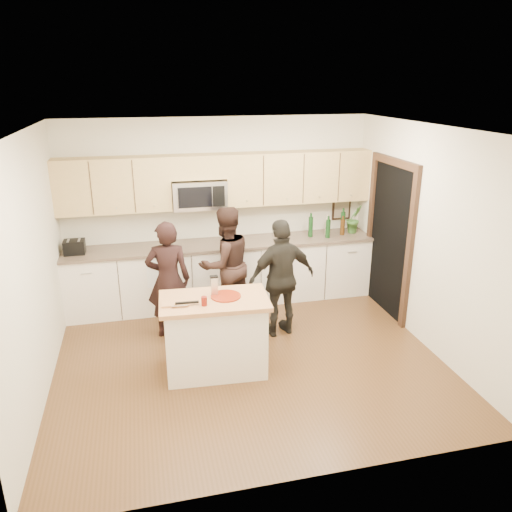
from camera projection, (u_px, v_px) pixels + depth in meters
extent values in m
plane|color=#53341C|center=(248.00, 358.00, 6.04)|extent=(4.50, 4.50, 0.00)
cube|color=beige|center=(219.00, 210.00, 7.42)|extent=(4.50, 0.02, 2.70)
cube|color=beige|center=(305.00, 337.00, 3.75)|extent=(4.50, 0.02, 2.70)
cube|color=beige|center=(33.00, 269.00, 5.10)|extent=(0.02, 4.00, 2.70)
cube|color=beige|center=(428.00, 239.00, 6.08)|extent=(0.02, 4.00, 2.70)
cube|color=white|center=(247.00, 129.00, 5.14)|extent=(4.50, 4.00, 0.02)
cube|color=white|center=(224.00, 274.00, 7.44)|extent=(4.50, 0.62, 0.90)
cube|color=brown|center=(223.00, 244.00, 7.27)|extent=(4.50, 0.66, 0.04)
cube|color=tan|center=(113.00, 185.00, 6.79)|extent=(1.55, 0.33, 0.75)
cube|color=tan|center=(298.00, 177.00, 7.37)|extent=(2.17, 0.33, 0.75)
cube|color=tan|center=(198.00, 167.00, 6.98)|extent=(0.78, 0.33, 0.33)
cube|color=silver|center=(199.00, 194.00, 7.07)|extent=(0.76, 0.40, 0.40)
cube|color=black|center=(195.00, 197.00, 6.87)|extent=(0.47, 0.01, 0.29)
cube|color=black|center=(219.00, 196.00, 6.94)|extent=(0.17, 0.01, 0.29)
cube|color=black|center=(389.00, 241.00, 7.00)|extent=(0.02, 1.05, 2.10)
cube|color=#321F13|center=(409.00, 254.00, 6.47)|extent=(0.06, 0.10, 2.10)
cube|color=#321F13|center=(370.00, 229.00, 7.53)|extent=(0.06, 0.10, 2.10)
cube|color=#321F13|center=(396.00, 162.00, 6.63)|extent=(0.06, 1.25, 0.10)
cube|color=black|center=(341.00, 208.00, 7.86)|extent=(0.30, 0.03, 0.38)
cube|color=tan|center=(342.00, 208.00, 7.84)|extent=(0.24, 0.00, 0.32)
cube|color=white|center=(159.00, 271.00, 6.86)|extent=(0.34, 0.01, 0.48)
cube|color=white|center=(157.00, 248.00, 7.05)|extent=(0.34, 0.60, 0.01)
cube|color=white|center=(215.00, 337.00, 5.66)|extent=(1.14, 0.71, 0.85)
cube|color=#B47E4B|center=(214.00, 301.00, 5.51)|extent=(1.24, 0.77, 0.05)
cylinder|color=maroon|center=(226.00, 296.00, 5.55)|extent=(0.34, 0.34, 0.02)
cube|color=silver|center=(214.00, 286.00, 5.55)|extent=(0.07, 0.05, 0.20)
cube|color=black|center=(214.00, 277.00, 5.51)|extent=(0.09, 0.06, 0.02)
cylinder|color=maroon|center=(204.00, 301.00, 5.32)|extent=(0.06, 0.06, 0.10)
cube|color=#B47E4B|center=(175.00, 303.00, 5.36)|extent=(0.30, 0.18, 0.02)
cube|color=black|center=(187.00, 303.00, 5.33)|extent=(0.25, 0.04, 0.02)
cube|color=silver|center=(180.00, 306.00, 5.27)|extent=(0.18, 0.03, 0.01)
cube|color=black|center=(74.00, 247.00, 6.78)|extent=(0.28, 0.22, 0.19)
cube|color=silver|center=(68.00, 241.00, 6.73)|extent=(0.03, 0.16, 0.00)
cube|color=silver|center=(79.00, 240.00, 6.76)|extent=(0.03, 0.16, 0.00)
cylinder|color=black|center=(311.00, 225.00, 7.49)|extent=(0.07, 0.07, 0.37)
cylinder|color=#BEB396|center=(327.00, 224.00, 7.59)|extent=(0.07, 0.07, 0.33)
cylinder|color=black|center=(343.00, 220.00, 7.69)|extent=(0.07, 0.07, 0.39)
cylinder|color=#3D230B|center=(343.00, 225.00, 7.59)|extent=(0.07, 0.07, 0.29)
cylinder|color=black|center=(328.00, 227.00, 7.44)|extent=(0.07, 0.07, 0.33)
imported|color=#3B6E2C|center=(354.00, 219.00, 7.68)|extent=(0.27, 0.24, 0.44)
imported|color=black|center=(168.00, 280.00, 6.35)|extent=(0.60, 0.42, 1.55)
imported|color=black|center=(226.00, 264.00, 6.79)|extent=(0.94, 0.84, 1.61)
imported|color=black|center=(282.00, 278.00, 6.39)|extent=(0.97, 0.54, 1.56)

